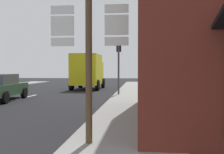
% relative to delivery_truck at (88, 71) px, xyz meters
% --- Properties ---
extents(ground_plane, '(80.00, 80.00, 0.00)m').
position_rel_delivery_truck_xyz_m(ground_plane, '(-2.48, -7.59, -1.65)').
color(ground_plane, black).
extents(sidewalk_right, '(2.49, 44.00, 0.14)m').
position_rel_delivery_truck_xyz_m(sidewalk_right, '(4.13, -9.59, -1.58)').
color(sidewalk_right, gray).
rests_on(sidewalk_right, ground).
extents(delivery_truck, '(2.48, 5.00, 3.05)m').
position_rel_delivery_truck_xyz_m(delivery_truck, '(0.00, 0.00, 0.00)').
color(delivery_truck, yellow).
rests_on(delivery_truck, ground).
extents(route_sign_post, '(1.66, 0.14, 3.20)m').
position_rel_delivery_truck_xyz_m(route_sign_post, '(3.40, -17.31, 0.26)').
color(route_sign_post, brown).
rests_on(route_sign_post, ground).
extents(traffic_light_near_right, '(0.30, 0.49, 3.77)m').
position_rel_delivery_truck_xyz_m(traffic_light_near_right, '(3.19, -5.91, 1.14)').
color(traffic_light_near_right, '#47474C').
rests_on(traffic_light_near_right, ground).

